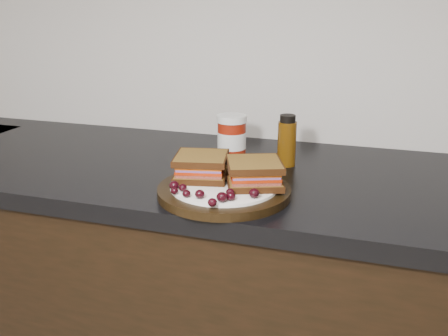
# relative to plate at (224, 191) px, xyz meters

# --- Properties ---
(base_cabinets) EXTENTS (3.96, 0.58, 0.86)m
(base_cabinets) POSITION_rel_plate_xyz_m (-0.02, 0.17, -0.48)
(base_cabinets) COLOR black
(base_cabinets) RESTS_ON ground_plane
(countertop) EXTENTS (3.98, 0.60, 0.04)m
(countertop) POSITION_rel_plate_xyz_m (-0.02, 0.17, -0.03)
(countertop) COLOR black
(countertop) RESTS_ON base_cabinets
(plate) EXTENTS (0.28, 0.28, 0.02)m
(plate) POSITION_rel_plate_xyz_m (0.00, 0.00, 0.00)
(plate) COLOR black
(plate) RESTS_ON countertop
(sandwich_left) EXTENTS (0.13, 0.13, 0.05)m
(sandwich_left) POSITION_rel_plate_xyz_m (-0.06, 0.03, 0.04)
(sandwich_left) COLOR brown
(sandwich_left) RESTS_ON plate
(sandwich_right) EXTENTS (0.14, 0.14, 0.05)m
(sandwich_right) POSITION_rel_plate_xyz_m (0.06, 0.02, 0.04)
(sandwich_right) COLOR brown
(sandwich_right) RESTS_ON plate
(grape_0) EXTENTS (0.02, 0.02, 0.02)m
(grape_0) POSITION_rel_plate_xyz_m (-0.09, -0.06, 0.02)
(grape_0) COLOR black
(grape_0) RESTS_ON plate
(grape_1) EXTENTS (0.02, 0.02, 0.02)m
(grape_1) POSITION_rel_plate_xyz_m (-0.07, -0.06, 0.02)
(grape_1) COLOR black
(grape_1) RESTS_ON plate
(grape_2) EXTENTS (0.02, 0.02, 0.01)m
(grape_2) POSITION_rel_plate_xyz_m (-0.08, -0.08, 0.02)
(grape_2) COLOR black
(grape_2) RESTS_ON plate
(grape_3) EXTENTS (0.02, 0.02, 0.02)m
(grape_3) POSITION_rel_plate_xyz_m (-0.05, -0.09, 0.02)
(grape_3) COLOR black
(grape_3) RESTS_ON plate
(grape_4) EXTENTS (0.02, 0.02, 0.02)m
(grape_4) POSITION_rel_plate_xyz_m (-0.02, -0.09, 0.02)
(grape_4) COLOR black
(grape_4) RESTS_ON plate
(grape_5) EXTENTS (0.01, 0.01, 0.01)m
(grape_5) POSITION_rel_plate_xyz_m (-0.02, -0.09, 0.02)
(grape_5) COLOR black
(grape_5) RESTS_ON plate
(grape_6) EXTENTS (0.02, 0.02, 0.02)m
(grape_6) POSITION_rel_plate_xyz_m (0.02, -0.12, 0.02)
(grape_6) COLOR black
(grape_6) RESTS_ON plate
(grape_7) EXTENTS (0.02, 0.02, 0.02)m
(grape_7) POSITION_rel_plate_xyz_m (0.03, -0.09, 0.02)
(grape_7) COLOR black
(grape_7) RESTS_ON plate
(grape_8) EXTENTS (0.02, 0.02, 0.02)m
(grape_8) POSITION_rel_plate_xyz_m (0.04, -0.08, 0.02)
(grape_8) COLOR black
(grape_8) RESTS_ON plate
(grape_9) EXTENTS (0.02, 0.02, 0.02)m
(grape_9) POSITION_rel_plate_xyz_m (0.03, -0.06, 0.02)
(grape_9) COLOR black
(grape_9) RESTS_ON plate
(grape_10) EXTENTS (0.02, 0.02, 0.02)m
(grape_10) POSITION_rel_plate_xyz_m (0.08, -0.05, 0.02)
(grape_10) COLOR black
(grape_10) RESTS_ON plate
(grape_11) EXTENTS (0.02, 0.02, 0.02)m
(grape_11) POSITION_rel_plate_xyz_m (0.07, -0.03, 0.02)
(grape_11) COLOR black
(grape_11) RESTS_ON plate
(grape_12) EXTENTS (0.02, 0.02, 0.02)m
(grape_12) POSITION_rel_plate_xyz_m (0.08, -0.02, 0.02)
(grape_12) COLOR black
(grape_12) RESTS_ON plate
(grape_13) EXTENTS (0.02, 0.02, 0.02)m
(grape_13) POSITION_rel_plate_xyz_m (0.09, 0.02, 0.02)
(grape_13) COLOR black
(grape_13) RESTS_ON plate
(grape_14) EXTENTS (0.02, 0.02, 0.02)m
(grape_14) POSITION_rel_plate_xyz_m (0.09, 0.02, 0.02)
(grape_14) COLOR black
(grape_14) RESTS_ON plate
(grape_15) EXTENTS (0.02, 0.02, 0.02)m
(grape_15) POSITION_rel_plate_xyz_m (0.06, 0.03, 0.03)
(grape_15) COLOR black
(grape_15) RESTS_ON plate
(grape_16) EXTENTS (0.02, 0.02, 0.02)m
(grape_16) POSITION_rel_plate_xyz_m (-0.05, 0.05, 0.02)
(grape_16) COLOR black
(grape_16) RESTS_ON plate
(grape_17) EXTENTS (0.02, 0.02, 0.02)m
(grape_17) POSITION_rel_plate_xyz_m (-0.04, 0.04, 0.02)
(grape_17) COLOR black
(grape_17) RESTS_ON plate
(grape_18) EXTENTS (0.02, 0.02, 0.02)m
(grape_18) POSITION_rel_plate_xyz_m (-0.07, 0.02, 0.02)
(grape_18) COLOR black
(grape_18) RESTS_ON plate
(grape_19) EXTENTS (0.02, 0.02, 0.02)m
(grape_19) POSITION_rel_plate_xyz_m (-0.08, 0.02, 0.03)
(grape_19) COLOR black
(grape_19) RESTS_ON plate
(grape_20) EXTENTS (0.02, 0.02, 0.02)m
(grape_20) POSITION_rel_plate_xyz_m (-0.05, -0.01, 0.02)
(grape_20) COLOR black
(grape_20) RESTS_ON plate
(grape_21) EXTENTS (0.01, 0.01, 0.01)m
(grape_21) POSITION_rel_plate_xyz_m (-0.06, -0.02, 0.02)
(grape_21) COLOR black
(grape_21) RESTS_ON plate
(grape_22) EXTENTS (0.02, 0.02, 0.01)m
(grape_22) POSITION_rel_plate_xyz_m (-0.04, 0.02, 0.02)
(grape_22) COLOR black
(grape_22) RESTS_ON plate
(grape_23) EXTENTS (0.02, 0.02, 0.02)m
(grape_23) POSITION_rel_plate_xyz_m (-0.07, 0.03, 0.02)
(grape_23) COLOR black
(grape_23) RESTS_ON plate
(grape_24) EXTENTS (0.02, 0.02, 0.02)m
(grape_24) POSITION_rel_plate_xyz_m (-0.08, 0.01, 0.02)
(grape_24) COLOR black
(grape_24) RESTS_ON plate
(condiment_jar) EXTENTS (0.10, 0.10, 0.11)m
(condiment_jar) POSITION_rel_plate_xyz_m (-0.06, 0.26, 0.05)
(condiment_jar) COLOR maroon
(condiment_jar) RESTS_ON countertop
(oil_bottle) EXTENTS (0.05, 0.05, 0.13)m
(oil_bottle) POSITION_rel_plate_xyz_m (0.09, 0.24, 0.05)
(oil_bottle) COLOR #4A2C07
(oil_bottle) RESTS_ON countertop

